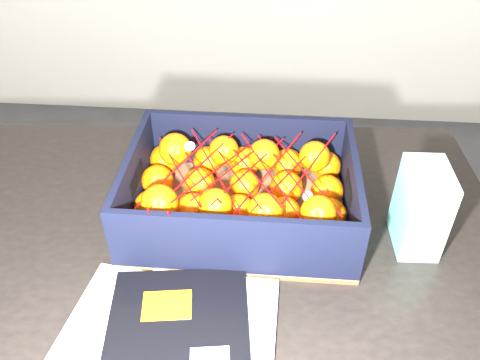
# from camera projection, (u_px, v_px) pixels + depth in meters

# --- Properties ---
(table) EXTENTS (1.25, 0.88, 0.75)m
(table) POSITION_uv_depth(u_px,v_px,m) (184.00, 284.00, 0.95)
(table) COLOR black
(table) RESTS_ON ground
(magazine_stack) EXTENTS (0.34, 0.31, 0.02)m
(magazine_stack) POSITION_uv_depth(u_px,v_px,m) (168.00, 348.00, 0.72)
(magazine_stack) COLOR silver
(magazine_stack) RESTS_ON table
(produce_crate) EXTENTS (0.41, 0.31, 0.13)m
(produce_crate) POSITION_uv_depth(u_px,v_px,m) (241.00, 199.00, 0.93)
(produce_crate) COLOR brown
(produce_crate) RESTS_ON table
(clementine_heap) EXTENTS (0.39, 0.29, 0.11)m
(clementine_heap) POSITION_uv_depth(u_px,v_px,m) (240.00, 194.00, 0.92)
(clementine_heap) COLOR #FF5F05
(clementine_heap) RESTS_ON produce_crate
(mesh_net) EXTENTS (0.34, 0.27, 0.09)m
(mesh_net) POSITION_uv_depth(u_px,v_px,m) (237.00, 173.00, 0.88)
(mesh_net) COLOR #BF0709
(mesh_net) RESTS_ON clementine_heap
(retail_carton) EXTENTS (0.07, 0.11, 0.16)m
(retail_carton) POSITION_uv_depth(u_px,v_px,m) (421.00, 208.00, 0.85)
(retail_carton) COLOR white
(retail_carton) RESTS_ON table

